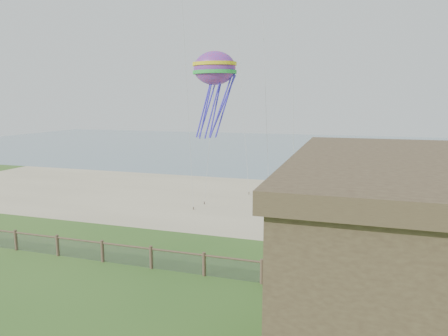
{
  "coord_description": "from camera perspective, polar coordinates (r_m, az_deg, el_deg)",
  "views": [
    {
      "loc": [
        6.74,
        -12.06,
        8.76
      ],
      "look_at": [
        0.44,
        8.0,
        5.3
      ],
      "focal_mm": 32.0,
      "sensor_mm": 36.0,
      "label": 1
    }
  ],
  "objects": [
    {
      "name": "chainlink_fence",
      "position": [
        20.95,
        -2.86,
        -13.74
      ],
      "size": [
        36.2,
        0.2,
        1.25
      ],
      "primitive_type": null,
      "color": "brown",
      "rests_on": "ground"
    },
    {
      "name": "picnic_table",
      "position": [
        19.03,
        17.84,
        -17.42
      ],
      "size": [
        1.8,
        1.52,
        0.66
      ],
      "primitive_type": null,
      "rotation": [
        0.0,
        0.0,
        -0.24
      ],
      "color": "brown",
      "rests_on": "ground"
    },
    {
      "name": "ocean",
      "position": [
        78.83,
        12.45,
        2.74
      ],
      "size": [
        160.0,
        68.0,
        0.02
      ],
      "primitive_type": "cube",
      "color": "slate",
      "rests_on": "ground"
    },
    {
      "name": "sand_beach",
      "position": [
        35.8,
        6.09,
        -4.87
      ],
      "size": [
        72.0,
        20.0,
        0.02
      ],
      "primitive_type": "cube",
      "color": "tan",
      "rests_on": "ground"
    },
    {
      "name": "octopus_kite",
      "position": [
        30.3,
        -1.36,
        10.71
      ],
      "size": [
        3.6,
        2.72,
        6.94
      ],
      "primitive_type": null,
      "rotation": [
        0.0,
        0.0,
        0.11
      ],
      "color": "#DD2252"
    }
  ]
}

